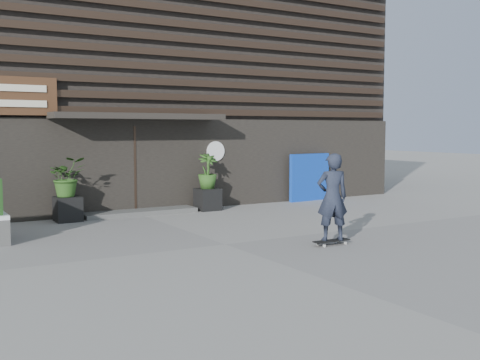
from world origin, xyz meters
TOP-DOWN VIEW (x-y plane):
  - ground at (0.00, 0.00)m, footprint 80.00×80.00m
  - entrance_step at (0.00, 4.60)m, footprint 3.00×0.80m
  - planter_pot_left at (-1.90, 4.40)m, footprint 0.60×0.60m
  - bamboo_left at (-1.90, 4.40)m, footprint 0.86×0.75m
  - planter_pot_right at (1.90, 4.40)m, footprint 0.60×0.60m
  - bamboo_right at (1.90, 4.40)m, footprint 0.54×0.54m
  - blue_tarp at (5.63, 4.70)m, footprint 1.56×0.29m
  - building at (-0.00, 9.96)m, footprint 18.00×11.00m
  - skateboarder at (1.73, -1.10)m, footprint 0.78×0.58m

SIDE VIEW (x-z plane):
  - ground at x=0.00m, z-range 0.00..0.00m
  - entrance_step at x=0.00m, z-range 0.00..0.12m
  - planter_pot_left at x=-1.90m, z-range 0.00..0.60m
  - planter_pot_right at x=1.90m, z-range 0.00..0.60m
  - blue_tarp at x=5.63m, z-range 0.00..1.46m
  - skateboarder at x=1.73m, z-range 0.04..1.80m
  - bamboo_left at x=-1.90m, z-range 0.60..1.56m
  - bamboo_right at x=1.90m, z-range 0.60..1.56m
  - building at x=0.00m, z-range -0.01..7.99m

